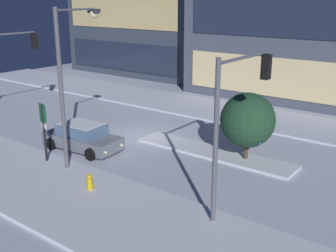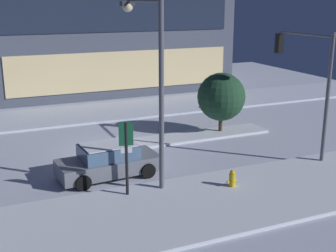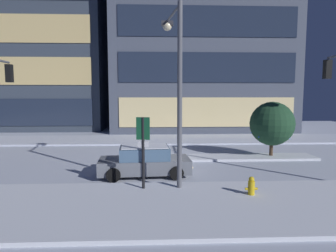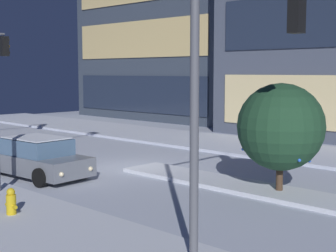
{
  "view_description": "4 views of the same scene",
  "coord_description": "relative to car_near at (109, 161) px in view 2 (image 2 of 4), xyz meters",
  "views": [
    {
      "loc": [
        15.45,
        -17.88,
        8.02
      ],
      "look_at": [
        2.38,
        -0.59,
        1.29
      ],
      "focal_mm": 44.58,
      "sensor_mm": 36.0,
      "label": 1
    },
    {
      "loc": [
        -6.28,
        -21.64,
        7.52
      ],
      "look_at": [
        2.31,
        -1.98,
        1.51
      ],
      "focal_mm": 48.36,
      "sensor_mm": 36.0,
      "label": 2
    },
    {
      "loc": [
        -0.69,
        -17.93,
        3.97
      ],
      "look_at": [
        0.08,
        -0.24,
        2.11
      ],
      "focal_mm": 31.81,
      "sensor_mm": 36.0,
      "label": 3
    },
    {
      "loc": [
        14.97,
        -13.41,
        3.89
      ],
      "look_at": [
        2.58,
        -0.54,
        1.95
      ],
      "focal_mm": 53.82,
      "sensor_mm": 36.0,
      "label": 4
    }
  ],
  "objects": [
    {
      "name": "decorated_tree_median",
      "position": [
        7.86,
        3.9,
        1.45
      ],
      "size": [
        2.75,
        2.75,
        3.54
      ],
      "color": "#473323",
      "rests_on": "ground"
    },
    {
      "name": "fire_hydrant",
      "position": [
        4.21,
        -3.38,
        -0.3
      ],
      "size": [
        0.48,
        0.26,
        0.85
      ],
      "color": "gold",
      "rests_on": "ground"
    },
    {
      "name": "street_lamp_arched",
      "position": [
        1.4,
        -1.57,
        4.26
      ],
      "size": [
        0.78,
        2.95,
        7.61
      ],
      "rotation": [
        0.0,
        0.0,
        1.72
      ],
      "color": "#565960",
      "rests_on": "ground"
    },
    {
      "name": "parking_info_sign",
      "position": [
        0.03,
        -2.42,
        1.26
      ],
      "size": [
        0.55,
        0.15,
        3.07
      ],
      "rotation": [
        0.0,
        0.0,
        1.41
      ],
      "color": "black",
      "rests_on": "ground"
    },
    {
      "name": "curb_strip_far",
      "position": [
        1.21,
        11.36,
        -0.64
      ],
      "size": [
        52.0,
        5.2,
        0.14
      ],
      "primitive_type": "cube",
      "color": "silver",
      "rests_on": "ground"
    },
    {
      "name": "median_strip",
      "position": [
        6.01,
        3.76,
        -0.64
      ],
      "size": [
        9.0,
        1.8,
        0.14
      ],
      "primitive_type": "cube",
      "color": "silver",
      "rests_on": "ground"
    },
    {
      "name": "ground",
      "position": [
        1.21,
        3.57,
        -0.71
      ],
      "size": [
        52.0,
        52.0,
        0.0
      ],
      "primitive_type": "plane",
      "color": "silver"
    },
    {
      "name": "car_near",
      "position": [
        0.0,
        0.0,
        0.0
      ],
      "size": [
        4.61,
        2.33,
        1.49
      ],
      "rotation": [
        0.0,
        0.0,
        0.07
      ],
      "color": "slate",
      "rests_on": "ground"
    },
    {
      "name": "curb_strip_near",
      "position": [
        1.21,
        -4.22,
        -0.64
      ],
      "size": [
        52.0,
        5.2,
        0.14
      ],
      "primitive_type": "cube",
      "color": "silver",
      "rests_on": "ground"
    },
    {
      "name": "traffic_light_corner_near_right",
      "position": [
        9.75,
        -0.79,
        3.55
      ],
      "size": [
        0.32,
        4.18,
        6.13
      ],
      "rotation": [
        0.0,
        0.0,
        1.57
      ],
      "color": "#565960",
      "rests_on": "ground"
    }
  ]
}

